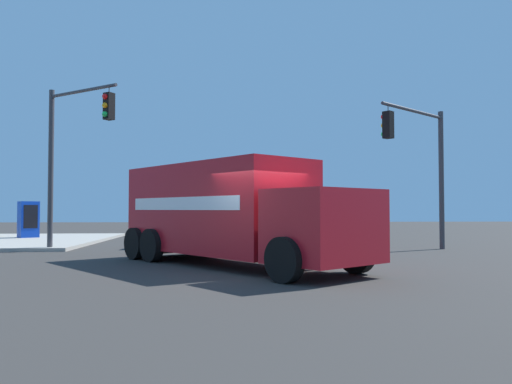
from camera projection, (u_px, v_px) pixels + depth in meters
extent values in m
plane|color=#33302D|center=(261.00, 273.00, 12.40)|extent=(100.00, 100.00, 0.00)
cube|color=#AD141E|center=(215.00, 208.00, 14.79)|extent=(6.46, 5.70, 2.54)
cube|color=#AD141E|center=(324.00, 226.00, 11.57)|extent=(2.96, 3.06, 1.70)
cube|color=black|center=(354.00, 211.00, 10.94)|extent=(1.28, 1.66, 0.88)
cube|color=#B2B2B7|center=(162.00, 250.00, 17.05)|extent=(1.55, 1.96, 0.21)
cube|color=white|center=(247.00, 204.00, 15.59)|extent=(4.22, 3.20, 0.36)
cube|color=white|center=(180.00, 204.00, 14.01)|extent=(4.22, 3.20, 0.36)
cylinder|color=black|center=(356.00, 253.00, 12.40)|extent=(0.97, 0.83, 1.00)
cylinder|color=black|center=(284.00, 260.00, 10.78)|extent=(0.97, 0.83, 1.00)
cylinder|color=black|center=(218.00, 242.00, 16.73)|extent=(0.97, 0.83, 1.00)
cylinder|color=black|center=(152.00, 245.00, 15.11)|extent=(0.97, 0.83, 1.00)
cylinder|color=black|center=(200.00, 240.00, 17.53)|extent=(0.97, 0.83, 1.00)
cylinder|color=black|center=(135.00, 244.00, 15.91)|extent=(0.97, 0.83, 1.00)
cylinder|color=#38383D|center=(441.00, 180.00, 20.10)|extent=(0.20, 0.20, 5.51)
cylinder|color=#38383D|center=(414.00, 111.00, 18.77)|extent=(2.71, 3.31, 0.12)
cylinder|color=#38383D|center=(388.00, 108.00, 17.59)|extent=(0.03, 0.03, 0.25)
cube|color=black|center=(388.00, 125.00, 17.57)|extent=(0.42, 0.42, 0.95)
sphere|color=red|center=(384.00, 117.00, 17.71)|extent=(0.20, 0.20, 0.20)
sphere|color=#EFA314|center=(384.00, 125.00, 17.70)|extent=(0.20, 0.20, 0.20)
sphere|color=#19CC4C|center=(384.00, 134.00, 17.69)|extent=(0.20, 0.20, 0.20)
cylinder|color=#38383D|center=(51.00, 168.00, 19.26)|extent=(0.20, 0.20, 6.05)
cylinder|color=#38383D|center=(82.00, 91.00, 18.43)|extent=(2.14, 2.94, 0.12)
cylinder|color=#38383D|center=(109.00, 89.00, 17.69)|extent=(0.03, 0.03, 0.25)
cube|color=black|center=(109.00, 106.00, 17.67)|extent=(0.42, 0.42, 0.95)
sphere|color=red|center=(105.00, 97.00, 17.52)|extent=(0.20, 0.20, 0.20)
sphere|color=#EFA314|center=(105.00, 105.00, 17.51)|extent=(0.20, 0.20, 0.20)
sphere|color=#19CC4C|center=(105.00, 114.00, 17.50)|extent=(0.20, 0.20, 0.20)
cube|color=white|center=(193.00, 236.00, 20.65)|extent=(2.17, 4.44, 0.65)
cube|color=black|center=(197.00, 222.00, 20.67)|extent=(1.79, 2.54, 0.50)
cylinder|color=black|center=(154.00, 242.00, 19.76)|extent=(0.25, 0.64, 0.62)
cylinder|color=black|center=(163.00, 239.00, 21.60)|extent=(0.25, 0.64, 0.62)
cylinder|color=black|center=(226.00, 242.00, 19.70)|extent=(0.25, 0.64, 0.62)
cylinder|color=black|center=(229.00, 239.00, 21.53)|extent=(0.25, 0.64, 0.62)
cube|color=#0F38B2|center=(28.00, 219.00, 25.80)|extent=(1.14, 1.17, 1.85)
cube|color=black|center=(31.00, 217.00, 25.51)|extent=(0.42, 0.56, 1.18)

